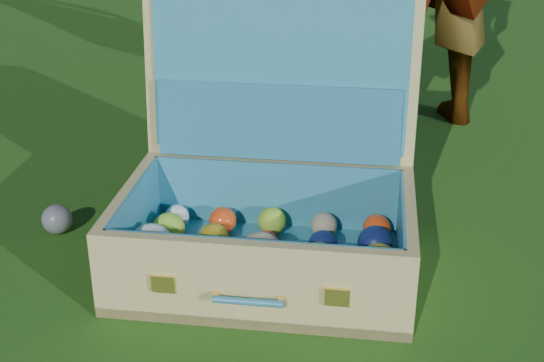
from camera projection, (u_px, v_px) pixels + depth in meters
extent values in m
plane|color=#215114|center=(308.00, 255.00, 1.85)|extent=(60.00, 60.00, 0.00)
sphere|color=#3A5F98|center=(57.00, 219.00, 1.94)|extent=(0.08, 0.08, 0.08)
cube|color=#CFBB6F|center=(265.00, 270.00, 1.76)|extent=(0.68, 0.47, 0.02)
cube|color=#CFBB6F|center=(250.00, 286.00, 1.54)|extent=(0.67, 0.05, 0.20)
cube|color=#CFBB6F|center=(277.00, 197.00, 1.92)|extent=(0.67, 0.05, 0.20)
cube|color=#CFBB6F|center=(130.00, 228.00, 1.77)|extent=(0.04, 0.40, 0.20)
cube|color=#CFBB6F|center=(407.00, 246.00, 1.69)|extent=(0.04, 0.40, 0.20)
cube|color=teal|center=(265.00, 264.00, 1.76)|extent=(0.63, 0.42, 0.01)
cube|color=teal|center=(252.00, 277.00, 1.55)|extent=(0.62, 0.03, 0.18)
cube|color=teal|center=(276.00, 195.00, 1.90)|extent=(0.62, 0.03, 0.18)
cube|color=teal|center=(136.00, 223.00, 1.76)|extent=(0.02, 0.39, 0.18)
cube|color=teal|center=(401.00, 241.00, 1.68)|extent=(0.02, 0.39, 0.18)
cube|color=#CFBB6F|center=(280.00, 69.00, 1.83)|extent=(0.67, 0.11, 0.45)
cube|color=teal|center=(279.00, 71.00, 1.81)|extent=(0.62, 0.07, 0.39)
cube|color=teal|center=(278.00, 122.00, 1.84)|extent=(0.60, 0.06, 0.19)
cube|color=#F2C659|center=(163.00, 284.00, 1.55)|extent=(0.05, 0.01, 0.04)
cube|color=#F2C659|center=(337.00, 297.00, 1.50)|extent=(0.05, 0.01, 0.04)
cylinder|color=teal|center=(248.00, 302.00, 1.52)|extent=(0.14, 0.02, 0.02)
cube|color=#F2C659|center=(216.00, 297.00, 1.53)|extent=(0.01, 0.02, 0.01)
cube|color=#F2C659|center=(281.00, 302.00, 1.52)|extent=(0.01, 0.02, 0.01)
sphere|color=#E54413|center=(141.00, 275.00, 1.65)|extent=(0.06, 0.06, 0.06)
sphere|color=red|center=(195.00, 278.00, 1.65)|extent=(0.05, 0.05, 0.05)
sphere|color=#A8D734|center=(257.00, 280.00, 1.61)|extent=(0.08, 0.08, 0.08)
sphere|color=#A8D734|center=(320.00, 288.00, 1.60)|extent=(0.06, 0.06, 0.06)
sphere|color=silver|center=(378.00, 287.00, 1.58)|extent=(0.08, 0.08, 0.08)
sphere|color=silver|center=(151.00, 245.00, 1.73)|extent=(0.10, 0.10, 0.10)
sphere|color=#A8D734|center=(213.00, 252.00, 1.72)|extent=(0.08, 0.08, 0.08)
sphere|color=tan|center=(261.00, 254.00, 1.69)|extent=(0.10, 0.10, 0.10)
sphere|color=#A8D734|center=(319.00, 259.00, 1.69)|extent=(0.08, 0.08, 0.08)
sphere|color=#A98416|center=(379.00, 264.00, 1.66)|extent=(0.09, 0.09, 0.09)
sphere|color=#A8D734|center=(169.00, 229.00, 1.82)|extent=(0.08, 0.08, 0.08)
sphere|color=#A98416|center=(214.00, 237.00, 1.79)|extent=(0.07, 0.07, 0.07)
sphere|color=red|center=(267.00, 241.00, 1.79)|extent=(0.05, 0.05, 0.05)
sphere|color=#101C52|center=(323.00, 245.00, 1.76)|extent=(0.07, 0.07, 0.07)
sphere|color=#101C52|center=(375.00, 243.00, 1.75)|extent=(0.08, 0.08, 0.08)
sphere|color=silver|center=(177.00, 216.00, 1.90)|extent=(0.06, 0.06, 0.06)
sphere|color=#E54413|center=(223.00, 220.00, 1.87)|extent=(0.07, 0.07, 0.07)
sphere|color=#A8D734|center=(272.00, 221.00, 1.87)|extent=(0.07, 0.07, 0.07)
sphere|color=tan|center=(324.00, 225.00, 1.85)|extent=(0.06, 0.06, 0.06)
sphere|color=#E54413|center=(377.00, 228.00, 1.84)|extent=(0.07, 0.07, 0.07)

